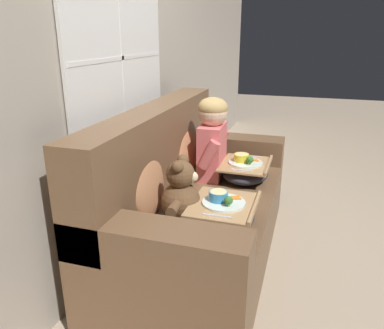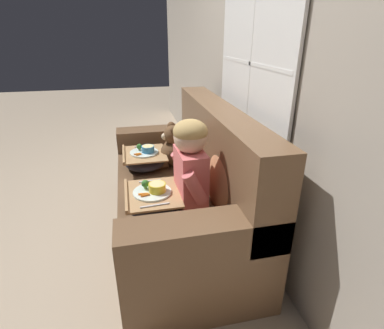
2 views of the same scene
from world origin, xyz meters
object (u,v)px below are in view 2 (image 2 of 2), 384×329
object	(u,v)px
teddy_bear	(173,148)
child_figure	(190,161)
couch	(186,192)
lap_tray_teddy	(145,159)
throw_pillow_behind_child	(222,175)
lap_tray_child	(153,201)
throw_pillow_behind_teddy	(197,140)

from	to	relation	value
teddy_bear	child_figure	bearing A→B (deg)	0.33
couch	lap_tray_teddy	bearing A→B (deg)	-140.27
throw_pillow_behind_child	couch	bearing A→B (deg)	-154.01
throw_pillow_behind_child	child_figure	world-z (taller)	child_figure
couch	throw_pillow_behind_child	world-z (taller)	couch
lap_tray_child	lap_tray_teddy	bearing A→B (deg)	-180.00
throw_pillow_behind_child	lap_tray_child	xyz separation A→B (m)	(-0.00, -0.45, -0.13)
couch	teddy_bear	xyz separation A→B (m)	(-0.34, -0.05, 0.24)
lap_tray_child	throw_pillow_behind_teddy	bearing A→B (deg)	146.60
teddy_bear	lap_tray_teddy	world-z (taller)	teddy_bear
couch	throw_pillow_behind_teddy	xyz separation A→B (m)	(-0.34, 0.17, 0.28)
lap_tray_child	lap_tray_teddy	size ratio (longest dim) A/B	1.01
lap_tray_child	lap_tray_teddy	xyz separation A→B (m)	(-0.68, -0.00, -0.00)
throw_pillow_behind_child	teddy_bear	world-z (taller)	throw_pillow_behind_child
child_figure	lap_tray_teddy	xyz separation A→B (m)	(-0.68, -0.24, -0.25)
throw_pillow_behind_child	lap_tray_teddy	world-z (taller)	throw_pillow_behind_child
throw_pillow_behind_teddy	throw_pillow_behind_child	bearing A→B (deg)	0.00
couch	throw_pillow_behind_child	distance (m)	0.47
child_figure	lap_tray_child	xyz separation A→B (m)	(-0.00, -0.24, -0.24)
throw_pillow_behind_child	lap_tray_teddy	distance (m)	0.82
couch	throw_pillow_behind_teddy	size ratio (longest dim) A/B	4.28
couch	teddy_bear	distance (m)	0.42
teddy_bear	lap_tray_child	distance (m)	0.72
throw_pillow_behind_child	child_figure	xyz separation A→B (m)	(0.00, -0.21, 0.11)
couch	teddy_bear	bearing A→B (deg)	-172.37
couch	lap_tray_child	xyz separation A→B (m)	(0.34, -0.28, 0.15)
throw_pillow_behind_child	throw_pillow_behind_teddy	xyz separation A→B (m)	(-0.68, 0.00, 0.00)
teddy_bear	throw_pillow_behind_child	bearing A→B (deg)	17.27
throw_pillow_behind_teddy	lap_tray_teddy	size ratio (longest dim) A/B	1.06
throw_pillow_behind_teddy	lap_tray_child	size ratio (longest dim) A/B	1.06
throw_pillow_behind_child	lap_tray_child	world-z (taller)	throw_pillow_behind_child
throw_pillow_behind_teddy	lap_tray_teddy	bearing A→B (deg)	-90.00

